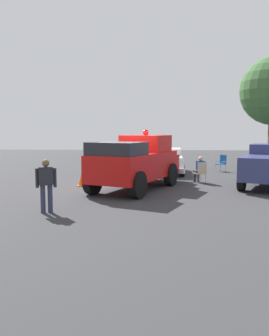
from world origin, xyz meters
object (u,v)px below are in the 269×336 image
object	(u,v)px
parked_pickup	(269,165)
spectator_seated	(199,168)
lawn_chair_by_car	(222,162)
classic_hot_rod	(167,161)
traffic_cone	(82,179)
lawn_chair_near_truck	(201,171)
vintage_fire_truck	(137,162)
spectator_standing	(46,182)

from	to	relation	value
parked_pickup	spectator_seated	distance (m)	3.19
spectator_seated	lawn_chair_by_car	bearing A→B (deg)	-22.53
classic_hot_rod	traffic_cone	distance (m)	6.60
spectator_seated	traffic_cone	size ratio (longest dim) A/B	2.03
parked_pickup	lawn_chair_near_truck	size ratio (longest dim) A/B	5.02
spectator_seated	traffic_cone	xyz separation A→B (m)	(-1.41, 5.53, -0.39)
lawn_chair_near_truck	traffic_cone	world-z (taller)	lawn_chair_near_truck
parked_pickup	spectator_seated	world-z (taller)	parked_pickup
spectator_seated	parked_pickup	bearing A→B (deg)	-111.50
vintage_fire_truck	spectator_standing	world-z (taller)	vintage_fire_truck
vintage_fire_truck	classic_hot_rod	size ratio (longest dim) A/B	1.43
vintage_fire_truck	traffic_cone	bearing A→B (deg)	76.46
classic_hot_rod	lawn_chair_by_car	xyz separation A→B (m)	(1.08, -3.41, -0.16)
vintage_fire_truck	lawn_chair_by_car	bearing A→B (deg)	-35.94
parked_pickup	lawn_chair_by_car	world-z (taller)	parked_pickup
vintage_fire_truck	spectator_standing	xyz separation A→B (m)	(-4.65, 2.60, -0.23)
vintage_fire_truck	spectator_seated	size ratio (longest dim) A/B	4.90
parked_pickup	traffic_cone	distance (m)	8.51
parked_pickup	traffic_cone	bearing A→B (deg)	91.69
vintage_fire_truck	traffic_cone	distance (m)	2.78
classic_hot_rod	lawn_chair_near_truck	xyz separation A→B (m)	(-3.85, -1.48, -0.16)
spectator_seated	spectator_standing	size ratio (longest dim) A/B	0.77
classic_hot_rod	traffic_cone	size ratio (longest dim) A/B	6.98
vintage_fire_truck	classic_hot_rod	xyz separation A→B (m)	(5.76, -1.55, -0.45)
lawn_chair_near_truck	spectator_seated	distance (m)	0.17
vintage_fire_truck	spectator_seated	world-z (taller)	vintage_fire_truck
classic_hot_rod	spectator_standing	world-z (taller)	spectator_standing
lawn_chair_by_car	spectator_standing	bearing A→B (deg)	146.67
lawn_chair_near_truck	spectator_standing	world-z (taller)	spectator_standing
parked_pickup	spectator_seated	size ratio (longest dim) A/B	3.97
classic_hot_rod	parked_pickup	bearing A→B (deg)	-138.22
lawn_chair_near_truck	spectator_seated	world-z (taller)	spectator_seated
classic_hot_rod	spectator_standing	bearing A→B (deg)	158.30
lawn_chair_near_truck	traffic_cone	xyz separation A→B (m)	(-1.30, 5.58, -0.28)
parked_pickup	classic_hot_rod	bearing A→B (deg)	41.78
classic_hot_rod	spectator_seated	world-z (taller)	classic_hot_rod
vintage_fire_truck	lawn_chair_by_car	xyz separation A→B (m)	(6.84, -4.96, -0.61)
vintage_fire_truck	parked_pickup	xyz separation A→B (m)	(0.87, -5.92, -0.21)
vintage_fire_truck	lawn_chair_by_car	world-z (taller)	vintage_fire_truck
lawn_chair_by_car	spectator_seated	distance (m)	5.21
lawn_chair_by_car	spectator_seated	world-z (taller)	spectator_seated
parked_pickup	spectator_standing	size ratio (longest dim) A/B	3.05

